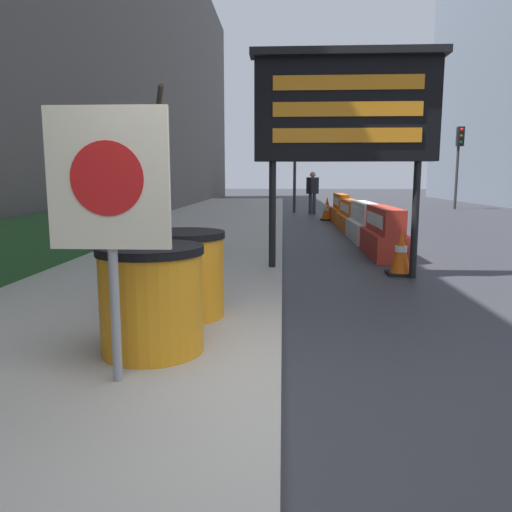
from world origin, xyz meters
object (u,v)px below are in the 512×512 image
at_px(traffic_light_near_curb, 295,148).
at_px(traffic_light_far_side, 459,150).
at_px(barrel_drum_middle, 183,274).
at_px(barrel_drum_foreground, 151,299).
at_px(message_board, 346,109).
at_px(pedestrian_worker, 312,189).
at_px(jersey_barrier_white, 364,224).
at_px(jersey_barrier_red_striped, 384,235).
at_px(jersey_barrier_orange_far, 340,210).
at_px(jersey_barrier_orange_near, 351,217).
at_px(traffic_cone_near, 327,211).
at_px(traffic_cone_mid, 327,209).
at_px(traffic_cone_far, 401,253).
at_px(warning_sign, 108,195).

relative_size(traffic_light_near_curb, traffic_light_far_side, 0.99).
bearing_deg(traffic_light_near_curb, barrel_drum_middle, -94.97).
height_order(barrel_drum_foreground, traffic_light_far_side, traffic_light_far_side).
xyz_separation_m(message_board, pedestrian_worker, (0.29, 12.49, -1.38)).
distance_m(message_board, jersey_barrier_white, 4.79).
relative_size(jersey_barrier_red_striped, jersey_barrier_orange_far, 1.00).
relative_size(jersey_barrier_orange_near, jersey_barrier_orange_far, 1.11).
xyz_separation_m(jersey_barrier_white, traffic_cone_near, (-0.36, 5.41, -0.08)).
bearing_deg(traffic_light_near_curb, traffic_cone_near, -74.86).
xyz_separation_m(barrel_drum_foreground, traffic_light_far_side, (8.77, 19.52, 2.10)).
bearing_deg(jersey_barrier_red_striped, barrel_drum_foreground, -116.68).
distance_m(barrel_drum_foreground, barrel_drum_middle, 0.97).
bearing_deg(traffic_cone_near, jersey_barrier_red_striped, -87.30).
xyz_separation_m(jersey_barrier_orange_far, traffic_cone_mid, (-0.36, 0.83, -0.01)).
distance_m(barrel_drum_foreground, traffic_light_far_side, 21.50).
relative_size(jersey_barrier_orange_far, traffic_cone_mid, 2.41).
bearing_deg(traffic_cone_far, message_board, -166.39).
relative_size(barrel_drum_middle, jersey_barrier_orange_near, 0.38).
relative_size(traffic_cone_near, traffic_cone_far, 0.91).
height_order(message_board, traffic_cone_mid, message_board).
bearing_deg(traffic_cone_mid, traffic_cone_far, -88.48).
xyz_separation_m(warning_sign, traffic_cone_far, (2.78, 4.37, -0.99)).
distance_m(warning_sign, traffic_cone_mid, 14.15).
bearing_deg(traffic_cone_mid, message_board, -93.68).
bearing_deg(jersey_barrier_red_striped, jersey_barrier_white, 90.00).
bearing_deg(warning_sign, traffic_cone_far, 57.54).
height_order(barrel_drum_middle, jersey_barrier_red_striped, barrel_drum_middle).
height_order(traffic_cone_far, traffic_light_far_side, traffic_light_far_side).
distance_m(traffic_light_far_side, pedestrian_worker, 7.68).
bearing_deg(message_board, traffic_cone_far, 13.61).
height_order(jersey_barrier_red_striped, jersey_barrier_orange_far, jersey_barrier_orange_far).
relative_size(traffic_cone_near, traffic_cone_mid, 0.78).
bearing_deg(traffic_light_near_curb, pedestrian_worker, -52.88).
distance_m(barrel_drum_middle, warning_sign, 1.73).
bearing_deg(warning_sign, jersey_barrier_white, 71.06).
height_order(traffic_light_near_curb, traffic_light_far_side, traffic_light_far_side).
height_order(message_board, traffic_light_near_curb, traffic_light_near_curb).
xyz_separation_m(jersey_barrier_orange_far, traffic_light_far_side, (5.97, 7.03, 2.24)).
relative_size(traffic_cone_near, traffic_light_near_curb, 0.17).
bearing_deg(barrel_drum_foreground, barrel_drum_middle, 87.43).
distance_m(barrel_drum_middle, traffic_light_far_side, 20.61).
relative_size(jersey_barrier_red_striped, traffic_light_near_curb, 0.53).
bearing_deg(jersey_barrier_red_striped, traffic_cone_mid, 92.65).
distance_m(barrel_drum_foreground, traffic_cone_far, 4.67).
distance_m(barrel_drum_middle, traffic_cone_near, 12.52).
distance_m(jersey_barrier_orange_far, traffic_light_near_curb, 5.17).
bearing_deg(jersey_barrier_orange_near, jersey_barrier_white, -90.00).
height_order(traffic_cone_mid, pedestrian_worker, pedestrian_worker).
height_order(jersey_barrier_orange_far, traffic_cone_near, jersey_barrier_orange_far).
xyz_separation_m(barrel_drum_middle, jersey_barrier_white, (2.76, 6.88, -0.16)).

